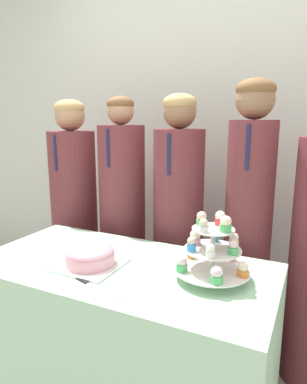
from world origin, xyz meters
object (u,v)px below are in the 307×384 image
(round_cake, at_px, (90,256))
(cupcake_stand, at_px, (213,250))
(cake_knife, at_px, (89,284))
(student_1, at_px, (123,224))
(student_3, at_px, (247,231))
(student_0, at_px, (75,217))
(student_2, at_px, (178,231))

(round_cake, height_order, cupcake_stand, cupcake_stand)
(cake_knife, bearing_deg, cupcake_stand, 48.53)
(cake_knife, bearing_deg, round_cake, 141.47)
(student_1, bearing_deg, student_3, -0.00)
(cupcake_stand, xyz_separation_m, student_0, (-1.13, 0.55, -0.15))
(student_0, bearing_deg, student_2, -0.00)
(round_cake, height_order, student_1, student_1)
(student_0, relative_size, student_2, 0.99)
(cake_knife, height_order, cupcake_stand, cupcake_stand)
(student_2, bearing_deg, cake_knife, -94.08)
(cake_knife, bearing_deg, student_3, 77.60)
(student_3, bearing_deg, cake_knife, -119.94)
(student_2, bearing_deg, cupcake_stand, -56.07)
(cake_knife, xyz_separation_m, cupcake_stand, (0.42, 0.25, 0.13))
(round_cake, relative_size, cupcake_stand, 0.85)
(round_cake, bearing_deg, cake_knife, -56.07)
(student_0, xyz_separation_m, student_2, (0.77, -0.00, 0.01))
(round_cake, distance_m, student_1, 0.70)
(cake_knife, distance_m, cupcake_stand, 0.51)
(student_0, height_order, student_2, student_2)
(student_3, bearing_deg, cupcake_stand, -93.86)
(cake_knife, distance_m, student_2, 0.80)
(round_cake, bearing_deg, student_2, 76.72)
(cupcake_stand, relative_size, student_3, 0.20)
(student_1, bearing_deg, cake_knife, -67.94)
(cake_knife, bearing_deg, student_1, 129.60)
(cake_knife, relative_size, student_2, 0.18)
(cake_knife, xyz_separation_m, student_3, (0.46, 0.80, 0.05))
(cake_knife, distance_m, student_1, 0.86)
(cake_knife, bearing_deg, student_0, 149.10)
(student_1, relative_size, student_3, 0.96)
(cupcake_stand, xyz_separation_m, student_1, (-0.75, 0.55, -0.15))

